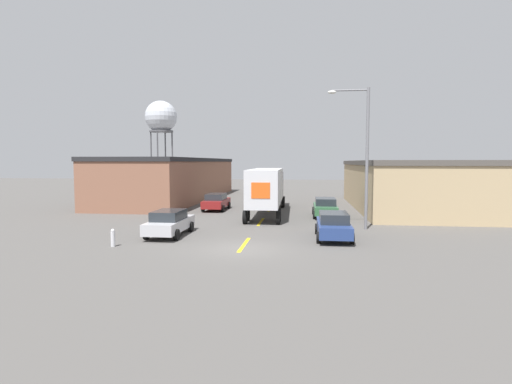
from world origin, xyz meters
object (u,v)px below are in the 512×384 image
Objects in this scene: semi_truck at (268,187)px; parked_car_left_near at (170,222)px; street_lamp at (363,149)px; fire_hydrant at (113,238)px; parked_car_right_mid at (325,207)px; parked_car_left_far at (216,201)px; parked_car_right_near at (333,225)px; water_tower at (161,118)px.

parked_car_left_near is (-4.88, -10.98, -1.50)m from semi_truck.
fire_hydrant is at bearing -152.43° from street_lamp.
semi_truck is at bearing 161.76° from parked_car_right_mid.
street_lamp reaches higher than parked_car_left_far.
parked_car_right_near is at bearing -120.09° from street_lamp.
fire_hydrant is at bearing -131.98° from parked_car_right_mid.
parked_car_left_near is at bearing -162.62° from street_lamp.
water_tower is at bearing 123.57° from parked_car_right_mid.
parked_car_left_far is 0.51× the size of street_lamp.
parked_car_right_near is (9.68, 0.13, 0.00)m from parked_car_left_near.
parked_car_right_near is at bearing -61.09° from water_tower.
parked_car_right_mid is 17.26m from fire_hydrant.
parked_car_left_near and parked_car_right_mid have the same top height.
parked_car_left_far and parked_car_left_near have the same top height.
fire_hydrant is at bearing -116.35° from semi_truck.
street_lamp is (32.50, -51.61, -8.04)m from water_tower.
street_lamp is at bearing 27.57° from fire_hydrant.
street_lamp is (2.05, 3.54, 4.46)m from parked_car_right_near.
parked_car_left_near is 3.91m from fire_hydrant.
semi_truck is 14.89× the size of fire_hydrant.
semi_truck is at bearing 133.11° from street_lamp.
water_tower reaches higher than semi_truck.
parked_car_left_far is at bearing 83.42° from fire_hydrant.
parked_car_left_near is at bearing -90.00° from parked_car_left_far.
water_tower is (-20.78, 42.53, 12.50)m from parked_car_left_far.
parked_car_right_near is 0.28× the size of water_tower.
parked_car_left_far is at bearing 127.47° from parked_car_right_near.
semi_truck is 16.01m from fire_hydrant.
street_lamp reaches higher than parked_car_left_near.
parked_car_right_near is 4.97× the size of fire_hydrant.
parked_car_left_far is at bearing -63.96° from water_tower.
water_tower reaches higher than parked_car_left_near.
street_lamp is at bearing 17.38° from parked_car_left_near.
parked_car_right_near is 12.08m from fire_hydrant.
street_lamp is at bearing 59.91° from parked_car_right_near.
semi_truck is 12.11m from parked_car_left_near.
parked_car_right_near is at bearing -67.41° from semi_truck.
street_lamp reaches higher than semi_truck.
parked_car_left_near is at bearing -69.40° from water_tower.
street_lamp reaches higher than parked_car_right_mid.
water_tower is 1.82× the size of street_lamp.
parked_car_left_far is 15.49m from street_lamp.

